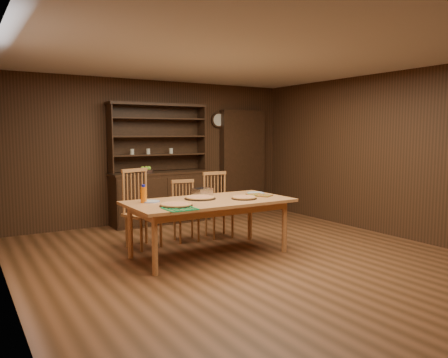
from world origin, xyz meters
TOP-DOWN VIEW (x-y plane):
  - floor at (0.00, 0.00)m, footprint 6.00×6.00m
  - room_shell at (0.00, 0.00)m, footprint 6.00×6.00m
  - china_hutch at (-0.00, 2.75)m, footprint 1.84×0.52m
  - doorway at (1.90, 2.90)m, footprint 1.00×0.18m
  - wall_clock at (1.35, 2.96)m, footprint 0.30×0.05m
  - dining_table at (-0.30, 0.43)m, footprint 2.17×1.09m
  - chair_left at (-0.93, 1.35)m, footprint 0.57×0.56m
  - chair_center at (-0.21, 1.35)m, footprint 0.42×0.41m
  - chair_right at (0.36, 1.34)m, footprint 0.46×0.44m
  - pizza_left at (-0.89, 0.22)m, footprint 0.41×0.41m
  - pizza_right at (0.15, 0.27)m, footprint 0.35×0.35m
  - pizza_center at (-0.36, 0.58)m, footprint 0.43×0.43m
  - cooling_rack at (-0.94, 0.00)m, footprint 0.43×0.43m
  - plate_left at (-1.03, 0.68)m, footprint 0.23×0.23m
  - plate_right at (0.59, 0.62)m, footprint 0.25×0.25m
  - foil_dish at (-0.17, 0.86)m, footprint 0.30×0.25m
  - juice_bottle at (-1.13, 0.68)m, footprint 0.08×0.08m
  - pot_holder_a at (0.53, 0.34)m, footprint 0.27×0.27m
  - pot_holder_b at (0.49, 0.47)m, footprint 0.25×0.25m
  - fruit_bowl at (-0.31, 2.69)m, footprint 0.28×0.28m

SIDE VIEW (x-z plane):
  - floor at x=0.00m, z-range 0.00..0.00m
  - chair_center at x=-0.21m, z-range 0.02..0.95m
  - chair_right at x=0.36m, z-range 0.03..1.05m
  - china_hutch at x=0.00m, z-range -0.49..1.68m
  - chair_left at x=-0.93m, z-range 0.04..1.17m
  - dining_table at x=-0.30m, z-range 0.31..1.06m
  - pot_holder_a at x=0.53m, z-range 0.75..0.77m
  - cooling_rack at x=-0.94m, z-range 0.75..0.77m
  - pot_holder_b at x=0.49m, z-range 0.75..0.77m
  - plate_right at x=0.59m, z-range 0.75..0.77m
  - plate_left at x=-1.03m, z-range 0.75..0.77m
  - pizza_center at x=-0.36m, z-range 0.75..0.79m
  - pizza_left at x=-0.89m, z-range 0.75..0.79m
  - pizza_right at x=0.15m, z-range 0.75..0.79m
  - foil_dish at x=-0.17m, z-range 0.75..0.85m
  - juice_bottle at x=-1.13m, z-range 0.74..0.97m
  - fruit_bowl at x=-0.31m, z-range 0.92..1.04m
  - doorway at x=1.90m, z-range 0.00..2.10m
  - room_shell at x=0.00m, z-range -1.42..4.58m
  - wall_clock at x=1.35m, z-range 1.75..2.05m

